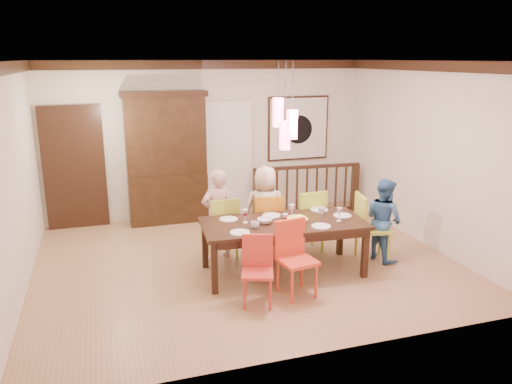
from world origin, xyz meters
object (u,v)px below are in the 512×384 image
object	(u,v)px
dining_table	(283,227)
person_far_mid	(265,210)
person_far_left	(218,214)
chair_far_left	(222,223)
china_hutch	(166,158)
person_end_right	(384,219)
balustrade	(307,189)
chair_end_right	(373,223)

from	to	relation	value
dining_table	person_far_mid	size ratio (longest dim) A/B	1.69
person_far_left	person_far_mid	distance (m)	0.75
chair_far_left	china_hutch	distance (m)	2.17
person_far_mid	person_end_right	world-z (taller)	person_far_mid
person_far_left	chair_far_left	bearing A→B (deg)	151.97
person_far_mid	person_end_right	size ratio (longest dim) A/B	1.10
chair_far_left	person_far_left	world-z (taller)	person_far_left
chair_far_left	person_far_left	distance (m)	0.14
china_hutch	dining_table	bearing A→B (deg)	-66.41
balustrade	person_far_left	world-z (taller)	person_far_left
chair_end_right	person_far_mid	world-z (taller)	person_far_mid
chair_end_right	person_end_right	xyz separation A→B (m)	(0.17, 0.00, 0.04)
person_end_right	balustrade	bearing A→B (deg)	-7.58
balustrade	chair_end_right	bearing A→B (deg)	-85.77
dining_table	balustrade	size ratio (longest dim) A/B	1.08
person_end_right	person_far_left	bearing A→B (deg)	59.12
china_hutch	chair_end_right	bearing A→B (deg)	-46.50
person_far_left	person_far_mid	world-z (taller)	person_far_left
chair_end_right	china_hutch	world-z (taller)	china_hutch
balustrade	person_far_mid	world-z (taller)	person_far_mid
dining_table	chair_far_left	size ratio (longest dim) A/B	2.39
chair_end_right	balustrade	size ratio (longest dim) A/B	0.48
chair_far_left	chair_end_right	xyz separation A→B (m)	(2.11, -0.78, 0.03)
balustrade	person_end_right	xyz separation A→B (m)	(0.19, -2.43, 0.12)
chair_far_left	balustrade	size ratio (longest dim) A/B	0.45
person_end_right	chair_far_left	bearing A→B (deg)	59.12
chair_far_left	china_hutch	bearing A→B (deg)	-79.21
chair_far_left	balustrade	world-z (taller)	chair_far_left
person_far_left	person_end_right	xyz separation A→B (m)	(2.34, -0.79, -0.06)
person_far_left	dining_table	bearing A→B (deg)	123.66
dining_table	china_hutch	xyz separation A→B (m)	(-1.22, 2.79, 0.52)
chair_far_left	person_end_right	distance (m)	2.41
person_far_left	person_far_mid	bearing A→B (deg)	170.19
chair_end_right	person_end_right	size ratio (longest dim) A/B	0.82
dining_table	person_far_left	size ratio (longest dim) A/B	1.68
balustrade	person_far_mid	bearing A→B (deg)	-126.66
dining_table	balustrade	world-z (taller)	balustrade
china_hutch	person_far_left	bearing A→B (deg)	-76.63
chair_far_left	person_far_left	bearing A→B (deg)	-22.73
chair_far_left	person_far_mid	xyz separation A→B (m)	(0.69, 0.01, 0.13)
chair_far_left	person_far_mid	world-z (taller)	person_far_mid
person_far_left	person_far_mid	xyz separation A→B (m)	(0.75, -0.01, -0.00)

